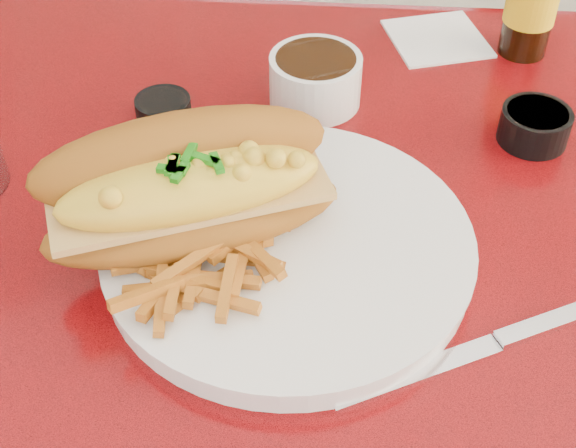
# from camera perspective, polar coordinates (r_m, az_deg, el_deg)

# --- Properties ---
(diner_table) EXTENTS (1.23, 0.83, 0.77)m
(diner_table) POSITION_cam_1_polar(r_m,az_deg,el_deg) (0.84, 1.41, -7.36)
(diner_table) COLOR red
(diner_table) RESTS_ON ground
(booth_bench_far) EXTENTS (1.20, 0.51, 0.90)m
(booth_bench_far) POSITION_cam_1_polar(r_m,az_deg,el_deg) (1.66, 2.83, 7.62)
(booth_bench_far) COLOR #960A0E
(booth_bench_far) RESTS_ON ground
(dinner_plate) EXTENTS (0.32, 0.32, 0.02)m
(dinner_plate) POSITION_cam_1_polar(r_m,az_deg,el_deg) (0.67, -0.00, -1.69)
(dinner_plate) COLOR white
(dinner_plate) RESTS_ON diner_table
(mac_hoagie) EXTENTS (0.27, 0.20, 0.11)m
(mac_hoagie) POSITION_cam_1_polar(r_m,az_deg,el_deg) (0.65, -7.14, 2.64)
(mac_hoagie) COLOR #9A5A18
(mac_hoagie) RESTS_ON dinner_plate
(fries_pile) EXTENTS (0.13, 0.12, 0.03)m
(fries_pile) POSITION_cam_1_polar(r_m,az_deg,el_deg) (0.63, -6.05, -2.60)
(fries_pile) COLOR orange
(fries_pile) RESTS_ON dinner_plate
(fork) EXTENTS (0.02, 0.14, 0.00)m
(fork) POSITION_cam_1_polar(r_m,az_deg,el_deg) (0.67, 6.58, -1.35)
(fork) COLOR silver
(fork) RESTS_ON dinner_plate
(gravy_ramekin) EXTENTS (0.10, 0.10, 0.05)m
(gravy_ramekin) POSITION_cam_1_polar(r_m,az_deg,el_deg) (0.84, 1.95, 10.30)
(gravy_ramekin) COLOR white
(gravy_ramekin) RESTS_ON diner_table
(sauce_cup_left) EXTENTS (0.07, 0.07, 0.03)m
(sauce_cup_left) POSITION_cam_1_polar(r_m,az_deg,el_deg) (0.83, -8.85, 8.03)
(sauce_cup_left) COLOR black
(sauce_cup_left) RESTS_ON diner_table
(sauce_cup_right) EXTENTS (0.07, 0.07, 0.03)m
(sauce_cup_right) POSITION_cam_1_polar(r_m,az_deg,el_deg) (0.83, 17.15, 6.78)
(sauce_cup_right) COLOR black
(sauce_cup_right) RESTS_ON diner_table
(knife) EXTENTS (0.20, 0.11, 0.01)m
(knife) POSITION_cam_1_polar(r_m,az_deg,el_deg) (0.64, 13.89, -8.44)
(knife) COLOR silver
(knife) RESTS_ON diner_table
(paper_napkin) EXTENTS (0.13, 0.13, 0.00)m
(paper_napkin) POSITION_cam_1_polar(r_m,az_deg,el_deg) (0.98, 10.55, 12.84)
(paper_napkin) COLOR white
(paper_napkin) RESTS_ON diner_table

